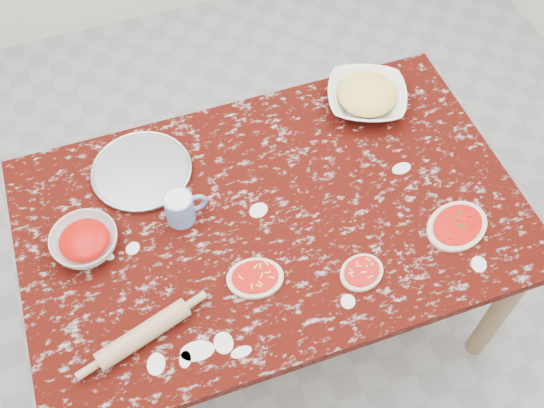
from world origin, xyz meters
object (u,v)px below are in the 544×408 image
(sauce_bowl, at_px, (85,242))
(rolling_pin, at_px, (143,334))
(pizza_tray, at_px, (142,171))
(worktable, at_px, (272,226))
(cheese_bowl, at_px, (366,98))
(flour_mug, at_px, (181,208))

(sauce_bowl, bearing_deg, rolling_pin, -73.95)
(rolling_pin, bearing_deg, pizza_tray, 77.95)
(worktable, xyz_separation_m, cheese_bowl, (0.47, 0.33, 0.12))
(worktable, bearing_deg, flour_mug, 164.25)
(sauce_bowl, relative_size, flour_mug, 1.49)
(pizza_tray, height_order, cheese_bowl, cheese_bowl)
(pizza_tray, distance_m, flour_mug, 0.24)
(sauce_bowl, bearing_deg, cheese_bowl, 13.98)
(pizza_tray, relative_size, cheese_bowl, 1.17)
(flour_mug, xyz_separation_m, rolling_pin, (-0.21, -0.36, -0.03))
(cheese_bowl, bearing_deg, rolling_pin, -147.34)
(sauce_bowl, height_order, flour_mug, flour_mug)
(pizza_tray, bearing_deg, rolling_pin, -102.05)
(worktable, relative_size, cheese_bowl, 5.69)
(pizza_tray, height_order, sauce_bowl, sauce_bowl)
(pizza_tray, bearing_deg, flour_mug, -69.13)
(sauce_bowl, bearing_deg, worktable, -6.61)
(rolling_pin, bearing_deg, cheese_bowl, 32.66)
(rolling_pin, bearing_deg, flour_mug, 60.13)
(cheese_bowl, bearing_deg, worktable, -145.12)
(flour_mug, relative_size, rolling_pin, 0.49)
(pizza_tray, bearing_deg, sauce_bowl, -134.43)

